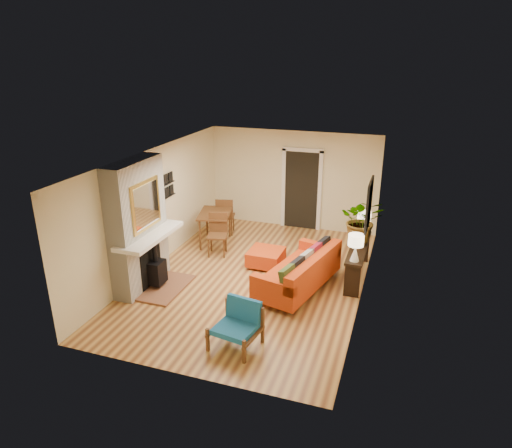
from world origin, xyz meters
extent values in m
plane|color=tan|center=(0.00, 0.00, 0.00)|extent=(6.50, 6.50, 0.00)
plane|color=white|center=(0.00, 0.00, 2.60)|extent=(6.50, 6.50, 0.00)
plane|color=#F3E9BE|center=(0.00, 3.25, 1.30)|extent=(4.50, 0.00, 4.50)
plane|color=#F3E9BE|center=(0.00, -3.25, 1.30)|extent=(4.50, 0.00, 4.50)
plane|color=#F3E9BE|center=(-2.25, 0.00, 1.30)|extent=(0.00, 6.50, 6.50)
plane|color=#F3E9BE|center=(2.25, 0.00, 1.30)|extent=(0.00, 6.50, 6.50)
cube|color=black|center=(0.25, 3.22, 1.05)|extent=(0.88, 0.06, 2.10)
cube|color=white|center=(-0.24, 3.21, 1.05)|extent=(0.10, 0.08, 2.18)
cube|color=white|center=(0.74, 3.21, 1.05)|extent=(0.10, 0.08, 2.18)
cube|color=white|center=(0.25, 3.21, 2.13)|extent=(1.08, 0.08, 0.10)
cube|color=black|center=(2.22, 0.40, 1.75)|extent=(0.04, 0.85, 0.95)
cube|color=slate|center=(2.19, 0.40, 1.75)|extent=(0.01, 0.70, 0.80)
cube|color=black|center=(-2.21, 0.35, 1.42)|extent=(0.06, 0.95, 0.02)
cube|color=black|center=(-2.21, 0.35, 1.72)|extent=(0.06, 0.95, 0.02)
cube|color=white|center=(-2.04, -1.00, 1.86)|extent=(0.42, 1.50, 1.48)
cube|color=white|center=(-2.04, -1.00, 0.56)|extent=(0.42, 1.50, 1.12)
cube|color=white|center=(-1.79, -1.00, 1.12)|extent=(0.60, 1.68, 0.08)
cube|color=black|center=(-1.83, -1.00, 0.45)|extent=(0.03, 0.72, 0.78)
cube|color=brown|center=(-1.53, -1.00, 0.02)|extent=(0.75, 1.30, 0.04)
cube|color=black|center=(-1.71, -1.00, 0.34)|extent=(0.30, 0.36, 0.48)
cylinder|color=black|center=(-1.71, -1.00, 0.78)|extent=(0.10, 0.10, 0.40)
cube|color=gold|center=(-1.82, -1.00, 1.75)|extent=(0.04, 0.95, 0.95)
cube|color=silver|center=(-1.80, -1.00, 1.75)|extent=(0.01, 0.82, 0.82)
cylinder|color=silver|center=(0.42, -0.95, 0.05)|extent=(0.05, 0.05, 0.10)
cylinder|color=silver|center=(1.12, -1.13, 0.05)|extent=(0.05, 0.05, 0.10)
cylinder|color=silver|center=(0.88, 0.91, 0.05)|extent=(0.05, 0.05, 0.10)
cylinder|color=silver|center=(1.58, 0.73, 0.05)|extent=(0.05, 0.05, 0.10)
cube|color=#D55114|center=(1.00, -0.11, 0.26)|extent=(1.42, 2.32, 0.31)
cube|color=#D55114|center=(1.35, -0.20, 0.59)|extent=(0.72, 2.15, 0.36)
cube|color=#D55114|center=(0.76, -1.07, 0.51)|extent=(0.94, 0.40, 0.21)
cube|color=#D55114|center=(1.24, 0.85, 0.51)|extent=(0.94, 0.40, 0.21)
cube|color=#3A5122|center=(1.01, -0.96, 0.64)|extent=(0.30, 0.45, 0.43)
cube|color=black|center=(1.11, -0.56, 0.64)|extent=(0.30, 0.45, 0.43)
cube|color=#9A9A95|center=(1.21, -0.16, 0.64)|extent=(0.30, 0.45, 0.43)
cube|color=maroon|center=(1.29, 0.19, 0.64)|extent=(0.30, 0.45, 0.43)
cube|color=black|center=(1.39, 0.59, 0.64)|extent=(0.30, 0.45, 0.43)
cylinder|color=silver|center=(-0.22, 0.36, 0.03)|extent=(0.04, 0.04, 0.06)
cylinder|color=silver|center=(0.37, 0.35, 0.03)|extent=(0.04, 0.04, 0.06)
cylinder|color=silver|center=(-0.21, 0.96, 0.03)|extent=(0.04, 0.04, 0.06)
cylinder|color=silver|center=(0.38, 0.95, 0.03)|extent=(0.04, 0.04, 0.06)
cube|color=#D55114|center=(0.08, 0.65, 0.22)|extent=(0.75, 0.75, 0.31)
cube|color=brown|center=(0.18, -2.29, 0.28)|extent=(0.16, 0.70, 0.05)
cube|color=brown|center=(0.13, -2.60, 0.20)|extent=(0.05, 0.05, 0.41)
cube|color=brown|center=(0.23, -1.99, 0.33)|extent=(0.05, 0.05, 0.65)
cube|color=brown|center=(0.84, -2.40, 0.28)|extent=(0.16, 0.70, 0.05)
cube|color=brown|center=(0.79, -2.70, 0.20)|extent=(0.05, 0.05, 0.41)
cube|color=brown|center=(0.89, -2.10, 0.33)|extent=(0.05, 0.05, 0.65)
cube|color=#1D6CB3|center=(0.51, -2.35, 0.33)|extent=(0.70, 0.67, 0.09)
cube|color=#1D6CB3|center=(0.56, -2.07, 0.56)|extent=(0.63, 0.25, 0.38)
cube|color=brown|center=(-1.49, 1.48, 0.78)|extent=(0.97, 1.21, 0.04)
cylinder|color=brown|center=(-1.67, 0.97, 0.38)|extent=(0.06, 0.06, 0.76)
cylinder|color=brown|center=(-1.10, 1.11, 0.38)|extent=(0.06, 0.06, 0.76)
cylinder|color=brown|center=(-1.89, 1.85, 0.38)|extent=(0.06, 0.06, 0.76)
cylinder|color=brown|center=(-1.32, 1.99, 0.38)|extent=(0.06, 0.06, 0.76)
cube|color=brown|center=(-1.17, 0.85, 0.48)|extent=(0.54, 0.54, 0.04)
cube|color=brown|center=(-1.23, 1.06, 0.74)|extent=(0.44, 0.15, 0.49)
cylinder|color=brown|center=(-1.31, 0.63, 0.23)|extent=(0.04, 0.04, 0.47)
cylinder|color=brown|center=(-0.96, 0.72, 0.23)|extent=(0.04, 0.04, 0.47)
cylinder|color=brown|center=(-1.39, 0.98, 0.23)|extent=(0.04, 0.04, 0.47)
cylinder|color=brown|center=(-1.04, 1.07, 0.23)|extent=(0.04, 0.04, 0.47)
cube|color=brown|center=(-1.51, 2.18, 0.48)|extent=(0.54, 0.54, 0.04)
cube|color=brown|center=(-1.46, 1.98, 0.74)|extent=(0.44, 0.15, 0.49)
cylinder|color=brown|center=(-1.64, 1.97, 0.23)|extent=(0.04, 0.04, 0.47)
cylinder|color=brown|center=(-1.29, 2.05, 0.23)|extent=(0.04, 0.04, 0.47)
cylinder|color=brown|center=(-1.73, 2.32, 0.23)|extent=(0.04, 0.04, 0.47)
cylinder|color=brown|center=(-1.38, 2.40, 0.23)|extent=(0.04, 0.04, 0.47)
cube|color=black|center=(2.07, 0.72, 0.70)|extent=(0.34, 1.85, 0.05)
cube|color=black|center=(2.07, -0.13, 0.34)|extent=(0.30, 0.04, 0.68)
cube|color=black|center=(2.07, 1.57, 0.34)|extent=(0.30, 0.04, 0.68)
cone|color=white|center=(2.07, -0.02, 0.88)|extent=(0.18, 0.18, 0.30)
cylinder|color=white|center=(2.07, -0.02, 1.05)|extent=(0.03, 0.03, 0.06)
cylinder|color=#FFEABF|center=(2.07, -0.02, 1.16)|extent=(0.30, 0.30, 0.22)
cone|color=white|center=(2.07, 1.39, 0.88)|extent=(0.18, 0.18, 0.30)
cylinder|color=white|center=(2.07, 1.39, 1.05)|extent=(0.03, 0.03, 0.06)
cylinder|color=#FFEABF|center=(2.07, 1.39, 1.16)|extent=(0.30, 0.30, 0.22)
imported|color=#1E5919|center=(2.06, 0.99, 1.21)|extent=(0.98, 0.88, 0.96)
camera|label=1|loc=(2.82, -8.14, 4.50)|focal=32.00mm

